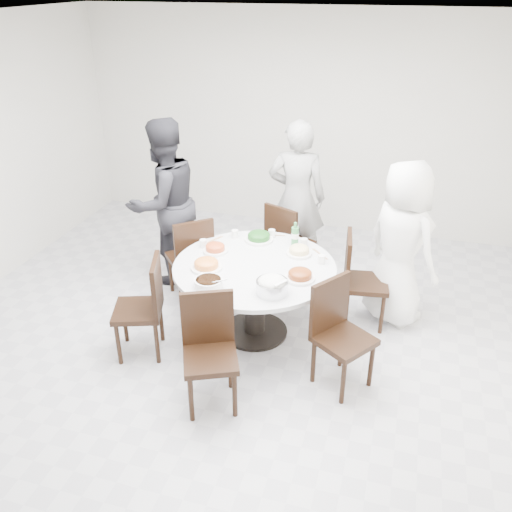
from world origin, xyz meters
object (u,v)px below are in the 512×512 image
(chair_sw, at_px, (138,308))
(diner_middle, at_px, (297,198))
(diner_left, at_px, (164,203))
(soup_bowl, at_px, (209,283))
(chair_nw, at_px, (190,256))
(diner_right, at_px, (401,244))
(rice_bowl, at_px, (272,287))
(chair_ne, at_px, (366,281))
(chair_n, at_px, (290,242))
(chair_se, at_px, (344,338))
(chair_s, at_px, (210,356))
(beverage_bottle, at_px, (295,234))
(dining_table, at_px, (255,300))

(chair_sw, bearing_deg, diner_middle, 134.19)
(diner_left, distance_m, soup_bowl, 1.61)
(chair_nw, bearing_deg, diner_right, 143.58)
(rice_bowl, bearing_deg, chair_nw, 141.43)
(chair_ne, bearing_deg, chair_nw, 81.77)
(chair_sw, xyz_separation_m, diner_left, (-0.33, 1.37, 0.44))
(chair_ne, bearing_deg, soup_bowl, 119.07)
(chair_n, bearing_deg, diner_right, -177.41)
(chair_n, relative_size, diner_right, 0.58)
(chair_ne, bearing_deg, chair_n, 46.69)
(chair_n, xyz_separation_m, diner_right, (1.18, -0.45, 0.35))
(chair_se, relative_size, diner_right, 0.58)
(chair_nw, xyz_separation_m, soup_bowl, (0.59, -0.96, 0.31))
(chair_s, bearing_deg, beverage_bottle, 53.86)
(dining_table, xyz_separation_m, chair_s, (-0.06, -1.04, 0.10))
(chair_s, height_order, chair_se, same)
(soup_bowl, bearing_deg, chair_s, -69.31)
(chair_sw, xyz_separation_m, chair_s, (0.86, -0.46, 0.00))
(dining_table, bearing_deg, soup_bowl, -119.12)
(diner_middle, bearing_deg, beverage_bottle, 94.77)
(chair_ne, xyz_separation_m, chair_nw, (-1.84, -0.00, 0.00))
(diner_middle, bearing_deg, dining_table, 79.91)
(diner_middle, relative_size, soup_bowl, 7.25)
(diner_middle, bearing_deg, chair_se, 107.02)
(chair_sw, bearing_deg, chair_nw, 157.65)
(chair_sw, xyz_separation_m, diner_middle, (1.00, 1.98, 0.41))
(chair_se, distance_m, diner_right, 1.27)
(diner_left, distance_m, beverage_bottle, 1.54)
(chair_ne, relative_size, diner_left, 0.52)
(diner_middle, bearing_deg, diner_right, 141.49)
(chair_n, bearing_deg, rice_bowl, 120.32)
(chair_nw, relative_size, chair_se, 1.00)
(dining_table, xyz_separation_m, chair_se, (0.92, -0.50, 0.10))
(chair_n, distance_m, diner_middle, 0.50)
(dining_table, xyz_separation_m, chair_nw, (-0.86, 0.48, 0.10))
(chair_se, xyz_separation_m, rice_bowl, (-0.64, 0.08, 0.33))
(rice_bowl, bearing_deg, diner_left, 141.57)
(chair_ne, height_order, rice_bowl, chair_ne)
(dining_table, height_order, chair_nw, chair_nw)
(diner_left, bearing_deg, diner_right, 116.65)
(soup_bowl, relative_size, beverage_bottle, 0.99)
(chair_ne, bearing_deg, beverage_bottle, 79.90)
(chair_ne, xyz_separation_m, chair_n, (-0.90, 0.63, 0.00))
(rice_bowl, bearing_deg, chair_sw, -172.73)
(chair_n, bearing_deg, diner_middle, -65.46)
(dining_table, xyz_separation_m, rice_bowl, (0.28, -0.43, 0.43))
(diner_right, xyz_separation_m, beverage_bottle, (-1.00, -0.16, 0.05))
(chair_sw, distance_m, diner_left, 1.47)
(chair_ne, relative_size, chair_s, 1.00)
(soup_bowl, height_order, beverage_bottle, beverage_bottle)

